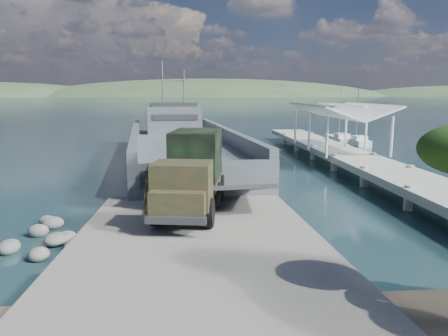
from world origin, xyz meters
TOP-DOWN VIEW (x-y plane):
  - ground at (0.00, 0.00)m, footprint 1400.00×1400.00m
  - boat_ramp at (0.00, -1.00)m, footprint 10.00×18.00m
  - shoreline_rocks at (-6.20, 0.50)m, footprint 3.20×5.60m
  - distant_headlands at (50.00, 560.00)m, footprint 1000.00×240.00m
  - pier at (13.00, 18.77)m, footprint 6.40×44.00m
  - landing_craft at (-0.80, 21.79)m, footprint 11.88×35.63m
  - military_truck at (-0.13, 3.48)m, footprint 3.81×8.47m
  - soldier at (-1.93, 0.17)m, footprint 0.82×0.69m
  - sailboat_near at (19.90, 32.82)m, footprint 1.70×5.53m
  - sailboat_far at (18.56, 35.06)m, footprint 1.78×5.91m

SIDE VIEW (x-z plane):
  - ground at x=0.00m, z-range 0.00..0.00m
  - shoreline_rocks at x=-6.20m, z-range -0.45..0.45m
  - distant_headlands at x=50.00m, z-range -24.00..24.00m
  - boat_ramp at x=0.00m, z-range 0.00..0.50m
  - sailboat_near at x=19.90m, z-range -3.00..3.71m
  - sailboat_far at x=18.56m, z-range -3.20..3.97m
  - landing_craft at x=-0.80m, z-range -4.35..6.06m
  - soldier at x=-1.93m, z-range 0.50..2.43m
  - pier at x=13.00m, z-range -1.45..4.65m
  - military_truck at x=-0.13m, z-range 0.49..4.29m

